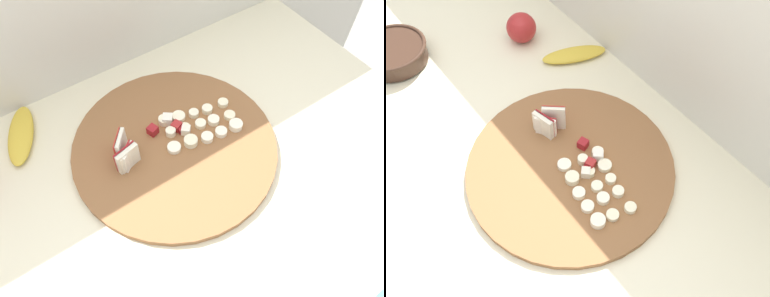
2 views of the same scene
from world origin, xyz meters
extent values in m
cube|color=beige|center=(0.00, 0.00, 0.44)|extent=(1.37, 0.79, 0.88)
cube|color=silver|center=(0.00, 0.42, 0.70)|extent=(2.40, 0.04, 1.40)
cylinder|color=brown|center=(0.13, 0.10, 0.89)|extent=(0.44, 0.44, 0.02)
cube|color=maroon|center=(0.03, 0.11, 0.92)|extent=(0.05, 0.02, 0.05)
cube|color=beige|center=(0.03, 0.10, 0.92)|extent=(0.05, 0.02, 0.05)
cube|color=#A32323|center=(0.02, 0.11, 0.92)|extent=(0.04, 0.02, 0.05)
cube|color=#EFE5CC|center=(0.02, 0.10, 0.92)|extent=(0.04, 0.02, 0.05)
cube|color=#A32323|center=(0.03, 0.11, 0.92)|extent=(0.04, 0.03, 0.05)
cube|color=white|center=(0.03, 0.11, 0.92)|extent=(0.04, 0.04, 0.05)
cube|color=#B22D23|center=(0.02, 0.13, 0.93)|extent=(0.04, 0.04, 0.07)
cube|color=beige|center=(0.03, 0.13, 0.93)|extent=(0.04, 0.04, 0.07)
cube|color=white|center=(0.15, 0.15, 0.91)|extent=(0.03, 0.03, 0.02)
cube|color=maroon|center=(0.16, 0.12, 0.90)|extent=(0.02, 0.02, 0.01)
cube|color=#EFE5CC|center=(0.17, 0.11, 0.91)|extent=(0.03, 0.03, 0.02)
cube|color=#A32323|center=(0.16, 0.13, 0.91)|extent=(0.03, 0.03, 0.02)
cube|color=maroon|center=(0.11, 0.15, 0.91)|extent=(0.03, 0.03, 0.02)
cylinder|color=white|center=(0.12, 0.09, 0.90)|extent=(0.03, 0.03, 0.01)
cylinder|color=beige|center=(0.16, 0.08, 0.90)|extent=(0.03, 0.03, 0.02)
cylinder|color=white|center=(0.20, 0.07, 0.90)|extent=(0.03, 0.03, 0.01)
cylinder|color=white|center=(0.23, 0.06, 0.90)|extent=(0.03, 0.03, 0.01)
cylinder|color=white|center=(0.27, 0.06, 0.90)|extent=(0.03, 0.03, 0.02)
cylinder|color=#F4EAC6|center=(0.14, 0.12, 0.90)|extent=(0.02, 0.02, 0.02)
cylinder|color=beige|center=(0.17, 0.11, 0.90)|extent=(0.02, 0.02, 0.01)
cylinder|color=#F4EAC6|center=(0.21, 0.11, 0.90)|extent=(0.02, 0.02, 0.01)
cylinder|color=white|center=(0.24, 0.10, 0.90)|extent=(0.03, 0.03, 0.01)
cylinder|color=beige|center=(0.28, 0.09, 0.90)|extent=(0.03, 0.03, 0.01)
cylinder|color=#F4EAC6|center=(0.15, 0.16, 0.90)|extent=(0.03, 0.03, 0.02)
cylinder|color=#F4EAC6|center=(0.18, 0.15, 0.90)|extent=(0.03, 0.03, 0.01)
cylinder|color=#F4EAC6|center=(0.21, 0.14, 0.90)|extent=(0.02, 0.02, 0.01)
cylinder|color=#F4EAC6|center=(0.24, 0.13, 0.90)|extent=(0.02, 0.02, 0.01)
cylinder|color=beige|center=(0.29, 0.13, 0.90)|extent=(0.02, 0.02, 0.01)
ellipsoid|color=gold|center=(-0.13, 0.31, 0.89)|extent=(0.11, 0.17, 0.02)
camera|label=1|loc=(-0.09, -0.30, 1.54)|focal=34.46mm
camera|label=2|loc=(0.54, -0.20, 1.68)|focal=41.37mm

